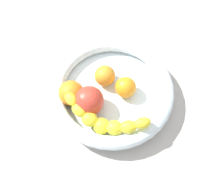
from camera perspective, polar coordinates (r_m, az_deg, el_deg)
The scene contains 7 objects.
kitchen_counter at distance 73.63cm, azimuth -0.00°, elevation -2.52°, with size 120.00×120.00×3.00cm, color #AAA39B.
fruit_bowl at distance 69.69cm, azimuth -0.00°, elevation -0.91°, with size 31.93×31.93×5.66cm.
banana_draped_left at distance 63.42cm, azimuth -1.95°, elevation -7.12°, with size 21.05×11.55×6.29cm.
orange_front at distance 69.65cm, azimuth -1.55°, elevation 2.42°, with size 5.53×5.53×5.53cm, color orange.
orange_mid_left at distance 67.39cm, azimuth -8.70°, elevation -1.30°, with size 6.42×6.42×6.42cm, color orange.
orange_mid_right at distance 68.03cm, azimuth 2.92°, elevation -0.06°, with size 5.46×5.46×5.46cm, color orange.
tomato_red at distance 65.39cm, azimuth -4.94°, elevation -2.94°, with size 7.35×7.35×7.35cm, color red.
Camera 1 is at (-22.05, 24.02, 67.52)cm, focal length 42.76 mm.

